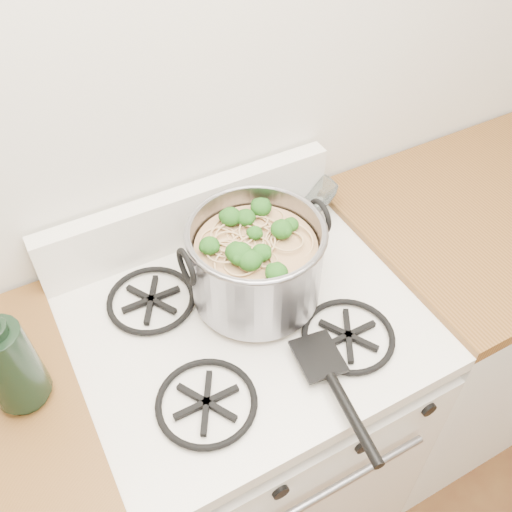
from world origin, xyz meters
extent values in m
plane|color=silver|center=(0.00, 1.60, 1.35)|extent=(3.60, 0.00, 3.60)
cube|color=white|center=(0.00, 1.27, 0.41)|extent=(0.76, 0.65, 0.81)
cube|color=white|center=(0.00, 1.27, 0.88)|extent=(0.76, 0.65, 0.04)
cube|color=black|center=(0.00, 1.27, 0.91)|extent=(0.60, 0.56, 0.02)
cylinder|color=black|center=(-0.10, 0.95, 0.78)|extent=(0.04, 0.03, 0.04)
cylinder|color=black|center=(0.10, 0.95, 0.78)|extent=(0.04, 0.03, 0.04)
cylinder|color=black|center=(0.28, 0.95, 0.78)|extent=(0.04, 0.03, 0.04)
cube|color=silver|center=(-0.51, 1.27, 0.44)|extent=(0.25, 0.65, 0.88)
cube|color=#5B3816|center=(-0.51, 1.27, 0.90)|extent=(0.25, 0.65, 0.04)
cube|color=silver|center=(0.88, 1.27, 0.44)|extent=(1.00, 0.65, 0.88)
cylinder|color=gray|center=(0.05, 1.31, 1.02)|extent=(0.29, 0.29, 0.19)
torus|color=gray|center=(0.05, 1.31, 1.11)|extent=(0.30, 0.30, 0.01)
torus|color=black|center=(-0.11, 1.31, 1.09)|extent=(0.01, 0.08, 0.08)
torus|color=black|center=(0.21, 1.31, 1.09)|extent=(0.01, 0.08, 0.08)
cylinder|color=#A2794C|center=(0.05, 1.31, 1.00)|extent=(0.26, 0.26, 0.15)
sphere|color=#1E5015|center=(0.05, 1.31, 1.09)|extent=(0.04, 0.04, 0.04)
sphere|color=#1E5015|center=(0.05, 1.31, 1.09)|extent=(0.04, 0.04, 0.04)
sphere|color=#1E5015|center=(0.05, 1.31, 1.09)|extent=(0.04, 0.04, 0.04)
sphere|color=#1E5015|center=(0.05, 1.31, 1.09)|extent=(0.04, 0.04, 0.04)
sphere|color=#1E5015|center=(0.05, 1.31, 1.09)|extent=(0.04, 0.04, 0.04)
sphere|color=#1E5015|center=(0.05, 1.31, 1.09)|extent=(0.04, 0.04, 0.04)
sphere|color=#1E5015|center=(0.05, 1.31, 1.09)|extent=(0.04, 0.04, 0.04)
sphere|color=#1E5015|center=(0.05, 1.31, 1.09)|extent=(0.04, 0.04, 0.04)
sphere|color=#1E5015|center=(0.05, 1.31, 1.09)|extent=(0.04, 0.04, 0.04)
sphere|color=#1E5015|center=(0.05, 1.31, 1.09)|extent=(0.04, 0.04, 0.04)
sphere|color=#1E5015|center=(0.05, 1.31, 1.09)|extent=(0.04, 0.04, 0.04)
sphere|color=#1E5015|center=(0.05, 1.31, 1.09)|extent=(0.04, 0.04, 0.04)
sphere|color=#1E5015|center=(0.05, 1.31, 1.09)|extent=(0.04, 0.04, 0.04)
sphere|color=#1E5015|center=(0.05, 1.31, 1.09)|extent=(0.04, 0.04, 0.04)
imported|color=white|center=(0.26, 1.54, 0.94)|extent=(0.13, 0.13, 0.02)
imported|color=black|center=(-0.48, 1.29, 1.06)|extent=(0.13, 0.13, 0.28)
camera|label=1|loc=(-0.36, 0.56, 1.92)|focal=40.00mm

